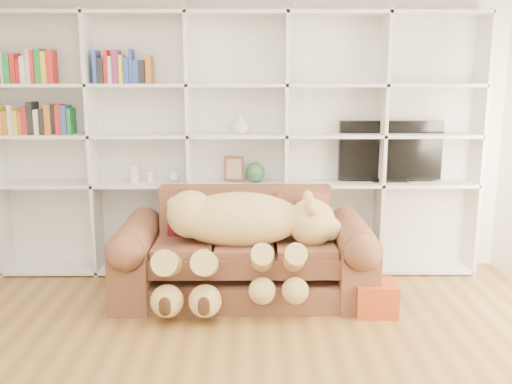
{
  "coord_description": "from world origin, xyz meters",
  "views": [
    {
      "loc": [
        0.13,
        -2.89,
        1.86
      ],
      "look_at": [
        0.16,
        1.63,
        0.91
      ],
      "focal_mm": 40.0,
      "sensor_mm": 36.0,
      "label": 1
    }
  ],
  "objects_px": {
    "gift_box": "(375,298)",
    "tv": "(390,152)",
    "teddy_bear": "(240,232)",
    "sofa": "(245,258)"
  },
  "relations": [
    {
      "from": "sofa",
      "to": "tv",
      "type": "xyz_separation_m",
      "value": [
        1.34,
        0.66,
        0.81
      ]
    },
    {
      "from": "gift_box",
      "to": "tv",
      "type": "height_order",
      "value": "tv"
    },
    {
      "from": "teddy_bear",
      "to": "tv",
      "type": "height_order",
      "value": "tv"
    },
    {
      "from": "gift_box",
      "to": "tv",
      "type": "distance_m",
      "value": 1.49
    },
    {
      "from": "teddy_bear",
      "to": "sofa",
      "type": "bearing_deg",
      "value": 77.66
    },
    {
      "from": "gift_box",
      "to": "teddy_bear",
      "type": "bearing_deg",
      "value": 169.18
    },
    {
      "from": "tv",
      "to": "teddy_bear",
      "type": "bearing_deg",
      "value": -148.68
    },
    {
      "from": "teddy_bear",
      "to": "gift_box",
      "type": "xyz_separation_m",
      "value": [
        1.06,
        -0.2,
        -0.48
      ]
    },
    {
      "from": "gift_box",
      "to": "tv",
      "type": "xyz_separation_m",
      "value": [
        0.31,
        1.04,
        1.01
      ]
    },
    {
      "from": "sofa",
      "to": "teddy_bear",
      "type": "bearing_deg",
      "value": -100.78
    }
  ]
}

